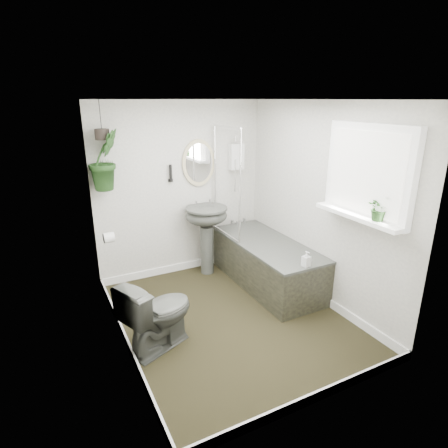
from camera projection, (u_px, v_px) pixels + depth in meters
name	position (u px, v px, depth m)	size (l,w,h in m)	color
floor	(230.00, 318.00, 4.16)	(2.30, 2.80, 0.02)	black
ceiling	(231.00, 98.00, 3.42)	(2.30, 2.80, 0.02)	white
wall_back	(181.00, 190.00, 4.98)	(2.30, 0.02, 2.30)	silver
wall_front	(326.00, 274.00, 2.60)	(2.30, 0.02, 2.30)	silver
wall_left	(115.00, 237.00, 3.29)	(0.02, 2.80, 2.30)	silver
wall_right	(320.00, 205.00, 4.29)	(0.02, 2.80, 2.30)	silver
skirting	(230.00, 313.00, 4.14)	(2.30, 2.80, 0.10)	white
bathtub	(267.00, 263.00, 4.83)	(0.72, 1.72, 0.58)	#3F423C
bath_screen	(227.00, 183.00, 4.79)	(0.04, 0.72, 1.40)	silver
shower_box	(236.00, 157.00, 5.14)	(0.20, 0.10, 0.35)	white
oval_mirror	(199.00, 163.00, 4.94)	(0.46, 0.03, 0.62)	beige
wall_sconce	(171.00, 173.00, 4.79)	(0.04, 0.04, 0.22)	black
toilet_roll_holder	(109.00, 238.00, 3.99)	(0.11, 0.11, 0.11)	white
window_recess	(368.00, 172.00, 3.51)	(0.08, 1.00, 0.90)	white
window_sill	(358.00, 216.00, 3.62)	(0.18, 1.00, 0.04)	white
window_blinds	(365.00, 173.00, 3.49)	(0.01, 0.86, 0.76)	white
toilet	(158.00, 313.00, 3.56)	(0.41, 0.72, 0.74)	#3F423C
pedestal_sink	(207.00, 240.00, 5.09)	(0.56, 0.48, 0.95)	#3F423C
sill_plant	(379.00, 208.00, 3.39)	(0.21, 0.18, 0.24)	black
hanging_plant	(105.00, 160.00, 4.27)	(0.38, 0.31, 0.69)	black
soap_bottle	(306.00, 259.00, 4.03)	(0.08, 0.08, 0.17)	black
hanging_pot	(102.00, 134.00, 4.18)	(0.16, 0.16, 0.12)	black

